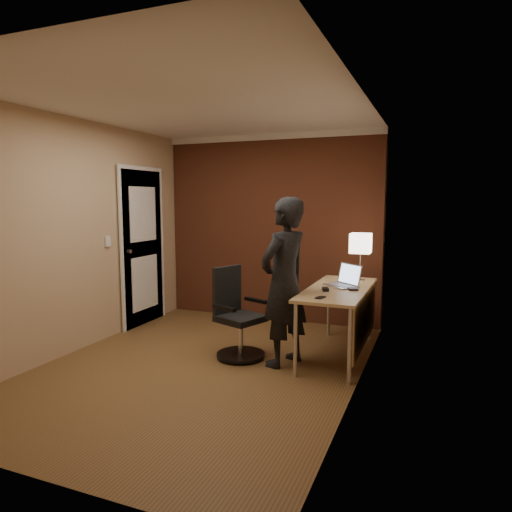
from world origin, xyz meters
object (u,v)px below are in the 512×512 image
desk (345,301)px  office_chair (237,319)px  mouse (325,289)px  person (284,282)px  desk_lamp (361,244)px  phone (320,298)px  wallet (353,289)px  laptop (345,280)px

desk → office_chair: (-1.05, -0.40, -0.19)m
mouse → person: bearing=-168.5°
desk_lamp → mouse: size_ratio=5.35×
desk → mouse: (-0.16, -0.20, 0.14)m
desk → desk_lamp: size_ratio=2.80×
mouse → desk_lamp: bearing=51.4°
phone → office_chair: 0.99m
mouse → desk: bearing=29.9°
phone → wallet: wallet is taller
laptop → phone: bearing=-98.4°
desk_lamp → person: size_ratio=0.32×
desk → mouse: size_ratio=15.00×
laptop → person: bearing=-131.8°
desk_lamp → wallet: size_ratio=4.86×
mouse → phone: size_ratio=0.87×
wallet → mouse: bearing=-149.8°
desk → desk_lamp: (0.06, 0.50, 0.55)m
mouse → person: 0.43m
person → phone: bearing=93.7°
desk_lamp → phone: 1.14m
laptop → desk: bearing=-76.4°
laptop → person: person is taller
person → desk: bearing=150.1°
desk → desk_lamp: desk_lamp is taller
desk_lamp → office_chair: bearing=-140.9°
desk_lamp → office_chair: size_ratio=0.58×
mouse → phone: mouse is taller
office_chair → person: person is taller
desk → laptop: (-0.03, 0.13, 0.19)m
desk_lamp → wallet: desk_lamp is taller
laptop → person: 0.74m
office_chair → laptop: bearing=27.5°
laptop → phone: size_ratio=3.65×
person → wallet: bearing=142.4°
wallet → phone: bearing=-113.6°
phone → person: person is taller
person → mouse: bearing=143.2°
desk_lamp → phone: size_ratio=4.65×
desk → wallet: wallet is taller
phone → desk_lamp: bearing=92.4°
desk_lamp → mouse: 0.84m
phone → office_chair: office_chair is taller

